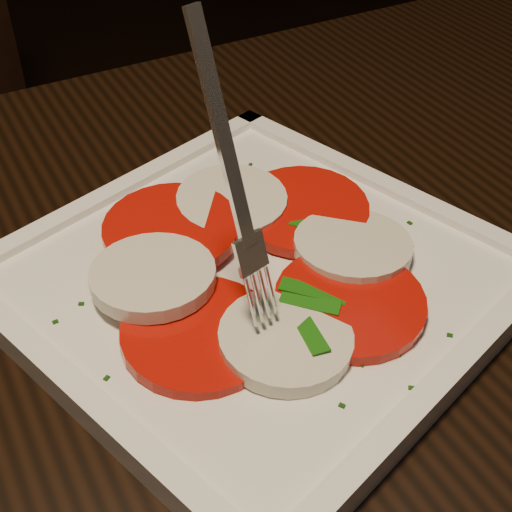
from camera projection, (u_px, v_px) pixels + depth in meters
The scene contains 4 objects.
table at pixel (196, 467), 0.49m from camera, with size 1.23×0.85×0.75m.
plate at pixel (256, 282), 0.47m from camera, with size 0.29×0.29×0.01m, color white.
caprese_salad at pixel (256, 263), 0.46m from camera, with size 0.25×0.25×0.02m.
fork at pixel (224, 172), 0.37m from camera, with size 0.02×0.06×0.17m, color white, non-canonical shape.
Camera 1 is at (-0.06, 0.03, 1.08)m, focal length 50.00 mm.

